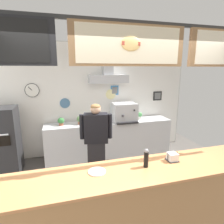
% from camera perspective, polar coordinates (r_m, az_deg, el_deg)
% --- Properties ---
extents(ground_plane, '(6.27, 6.27, 0.00)m').
position_cam_1_polar(ground_plane, '(3.28, 2.02, -28.90)').
color(ground_plane, '#514C47').
extents(back_wall_assembly, '(5.23, 2.93, 2.81)m').
position_cam_1_polar(back_wall_assembly, '(4.77, -6.15, 4.48)').
color(back_wall_assembly, '#9E9E99').
rests_on(back_wall_assembly, ground_plane).
extents(service_counter, '(4.17, 0.64, 1.06)m').
position_cam_1_polar(service_counter, '(2.55, 6.20, -27.46)').
color(service_counter, '#B77F4C').
rests_on(service_counter, ground_plane).
extents(back_prep_counter, '(3.16, 0.55, 0.89)m').
position_cam_1_polar(back_prep_counter, '(4.89, -0.70, -8.07)').
color(back_prep_counter, silver).
rests_on(back_prep_counter, ground_plane).
extents(pizza_oven, '(0.73, 0.64, 1.53)m').
position_cam_1_polar(pizza_oven, '(4.59, -30.67, -7.64)').
color(pizza_oven, '#232326').
rests_on(pizza_oven, ground_plane).
extents(shop_worker, '(0.57, 0.30, 1.59)m').
position_cam_1_polar(shop_worker, '(3.50, -4.76, -9.53)').
color(shop_worker, '#232328').
rests_on(shop_worker, ground_plane).
extents(espresso_machine, '(0.59, 0.54, 0.46)m').
position_cam_1_polar(espresso_machine, '(4.78, 3.67, -0.10)').
color(espresso_machine, silver).
rests_on(espresso_machine, back_prep_counter).
extents(potted_rosemary, '(0.17, 0.17, 0.21)m').
position_cam_1_polar(potted_rosemary, '(4.58, -9.47, -2.28)').
color(potted_rosemary, '#9E563D').
rests_on(potted_rosemary, back_prep_counter).
extents(potted_sage, '(0.16, 0.16, 0.19)m').
position_cam_1_polar(potted_sage, '(4.58, -15.09, -2.68)').
color(potted_sage, '#9E563D').
rests_on(potted_sage, back_prep_counter).
extents(potted_oregano, '(0.14, 0.14, 0.19)m').
position_cam_1_polar(potted_oregano, '(5.02, 8.29, -1.00)').
color(potted_oregano, beige).
rests_on(potted_oregano, back_prep_counter).
extents(condiment_plate, '(0.20, 0.20, 0.01)m').
position_cam_1_polar(condiment_plate, '(2.21, -4.55, -17.43)').
color(condiment_plate, white).
rests_on(condiment_plate, service_counter).
extents(napkin_holder, '(0.14, 0.13, 0.12)m').
position_cam_1_polar(napkin_holder, '(2.53, 17.68, -12.84)').
color(napkin_holder, '#262628').
rests_on(napkin_holder, service_counter).
extents(pepper_grinder, '(0.05, 0.05, 0.22)m').
position_cam_1_polar(pepper_grinder, '(2.29, 10.23, -13.49)').
color(pepper_grinder, black).
rests_on(pepper_grinder, service_counter).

